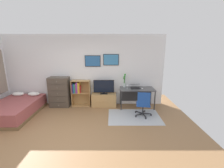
{
  "coord_description": "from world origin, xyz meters",
  "views": [
    {
      "loc": [
        1.07,
        -3.37,
        2.25
      ],
      "look_at": [
        1.07,
        1.5,
        1.05
      ],
      "focal_mm": 24.23,
      "sensor_mm": 36.0,
      "label": 1
    }
  ],
  "objects": [
    {
      "name": "area_rug",
      "position": [
        1.81,
        1.24,
        0.0
      ],
      "size": [
        1.7,
        1.2,
        0.01
      ],
      "primitive_type": "cube",
      "color": "#B2B7BC",
      "rests_on": "ground_plane"
    },
    {
      "name": "wall_back_with_posters",
      "position": [
        0.01,
        2.43,
        1.36
      ],
      "size": [
        6.12,
        0.09,
        2.7
      ],
      "color": "white",
      "rests_on": "ground_plane"
    },
    {
      "name": "ground_plane",
      "position": [
        0.0,
        0.0,
        0.0
      ],
      "size": [
        7.2,
        7.2,
        0.0
      ],
      "primitive_type": "plane",
      "color": "#936B44"
    },
    {
      "name": "laptop",
      "position": [
        1.94,
        2.13,
        0.8
      ],
      "size": [
        0.4,
        0.42,
        0.15
      ],
      "rotation": [
        0.0,
        0.0,
        0.14
      ],
      "color": "black",
      "rests_on": "desk"
    },
    {
      "name": "computer_mouse",
      "position": [
        2.19,
        2.01,
        0.76
      ],
      "size": [
        0.06,
        0.1,
        0.03
      ],
      "primitive_type": "ellipsoid",
      "color": "silver",
      "rests_on": "desk"
    },
    {
      "name": "tv_stand",
      "position": [
        0.77,
        2.17,
        0.25
      ],
      "size": [
        0.94,
        0.41,
        0.5
      ],
      "color": "tan",
      "rests_on": "ground_plane"
    },
    {
      "name": "bed",
      "position": [
        -2.19,
        1.37,
        0.23
      ],
      "size": [
        1.36,
        2.02,
        0.58
      ],
      "rotation": [
        0.0,
        0.0,
        0.01
      ],
      "color": "brown",
      "rests_on": "ground_plane"
    },
    {
      "name": "office_chair",
      "position": [
        2.09,
        1.24,
        0.46
      ],
      "size": [
        0.57,
        0.58,
        0.86
      ],
      "rotation": [
        0.0,
        0.0,
        -0.14
      ],
      "color": "#232326",
      "rests_on": "ground_plane"
    },
    {
      "name": "desk",
      "position": [
        2.01,
        2.13,
        0.61
      ],
      "size": [
        1.27,
        0.63,
        0.74
      ],
      "color": "#4C4C4F",
      "rests_on": "ground_plane"
    },
    {
      "name": "wine_glass",
      "position": [
        1.64,
        2.01,
        0.87
      ],
      "size": [
        0.07,
        0.07,
        0.18
      ],
      "color": "silver",
      "rests_on": "desk"
    },
    {
      "name": "bookshelf",
      "position": [
        -0.19,
        2.22,
        0.59
      ],
      "size": [
        0.71,
        0.3,
        1.01
      ],
      "color": "tan",
      "rests_on": "ground_plane"
    },
    {
      "name": "bamboo_vase",
      "position": [
        1.55,
        2.26,
        0.99
      ],
      "size": [
        0.1,
        0.1,
        0.52
      ],
      "color": "silver",
      "rests_on": "desk"
    },
    {
      "name": "television",
      "position": [
        0.77,
        2.15,
        0.77
      ],
      "size": [
        0.78,
        0.16,
        0.54
      ],
      "color": "black",
      "rests_on": "tv_stand"
    },
    {
      "name": "dresser",
      "position": [
        -0.93,
        2.15,
        0.57
      ],
      "size": [
        0.74,
        0.46,
        1.15
      ],
      "color": "#4C4238",
      "rests_on": "ground_plane"
    }
  ]
}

